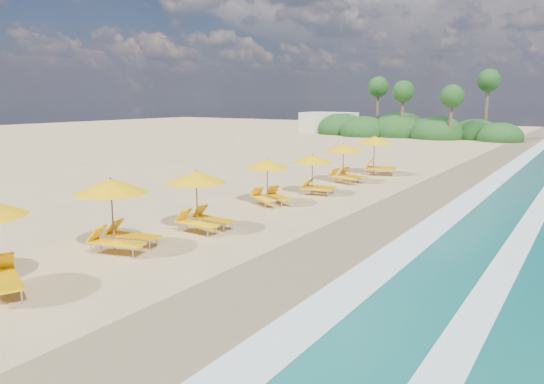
{
  "coord_description": "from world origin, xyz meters",
  "views": [
    {
      "loc": [
        10.4,
        -15.77,
        4.77
      ],
      "look_at": [
        0.0,
        0.0,
        1.2
      ],
      "focal_mm": 32.83,
      "sensor_mm": 36.0,
      "label": 1
    }
  ],
  "objects": [
    {
      "name": "station_4",
      "position": [
        -1.98,
        2.74,
        1.18
      ],
      "size": [
        2.81,
        2.81,
        2.1
      ],
      "rotation": [
        0.0,
        0.0,
        -0.51
      ],
      "color": "olive",
      "rests_on": "ground"
    },
    {
      "name": "ground",
      "position": [
        0.0,
        0.0,
        0.0
      ],
      "size": [
        160.0,
        160.0,
        0.0
      ],
      "primitive_type": "plane",
      "color": "tan",
      "rests_on": "ground"
    },
    {
      "name": "station_2",
      "position": [
        -2.1,
        -5.7,
        1.32
      ],
      "size": [
        2.93,
        2.84,
        2.35
      ],
      "rotation": [
        0.0,
        0.0,
        0.27
      ],
      "color": "olive",
      "rests_on": "ground"
    },
    {
      "name": "station_7",
      "position": [
        -1.28,
        14.03,
        1.39
      ],
      "size": [
        3.16,
        3.09,
        2.49
      ],
      "rotation": [
        0.0,
        0.0,
        0.32
      ],
      "color": "olive",
      "rests_on": "ground"
    },
    {
      "name": "station_3",
      "position": [
        -1.54,
        -2.42,
        1.26
      ],
      "size": [
        2.45,
        2.27,
        2.24
      ],
      "rotation": [
        0.0,
        0.0,
        -0.03
      ],
      "color": "olive",
      "rests_on": "ground"
    },
    {
      "name": "station_5",
      "position": [
        -1.4,
        6.08,
        1.14
      ],
      "size": [
        2.47,
        2.36,
        2.04
      ],
      "rotation": [
        0.0,
        0.0,
        0.2
      ],
      "color": "olive",
      "rests_on": "ground"
    },
    {
      "name": "station_6",
      "position": [
        -1.64,
        10.14,
        1.26
      ],
      "size": [
        2.84,
        2.76,
        2.26
      ],
      "rotation": [
        0.0,
        0.0,
        -0.29
      ],
      "color": "olive",
      "rests_on": "ground"
    },
    {
      "name": "wet_sand",
      "position": [
        4.0,
        0.0,
        0.01
      ],
      "size": [
        4.0,
        160.0,
        0.01
      ],
      "primitive_type": "cube",
      "color": "olive",
      "rests_on": "ground"
    },
    {
      "name": "beach_building",
      "position": [
        -22.0,
        48.0,
        1.4
      ],
      "size": [
        7.0,
        5.0,
        2.8
      ],
      "primitive_type": "cube",
      "color": "beige",
      "rests_on": "ground"
    },
    {
      "name": "treeline",
      "position": [
        -9.94,
        45.51,
        1.0
      ],
      "size": [
        25.8,
        8.8,
        9.74
      ],
      "color": "#163D14",
      "rests_on": "ground"
    },
    {
      "name": "surf_foam",
      "position": [
        6.7,
        0.0,
        0.03
      ],
      "size": [
        4.0,
        160.0,
        0.01
      ],
      "color": "white",
      "rests_on": "ground"
    }
  ]
}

